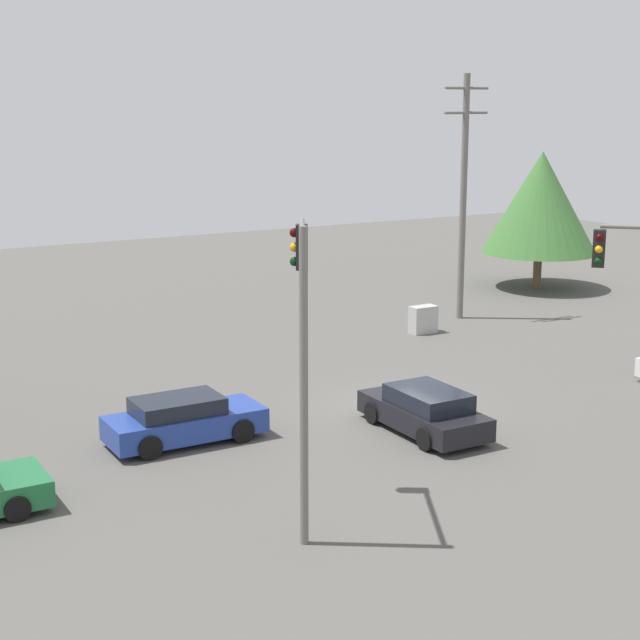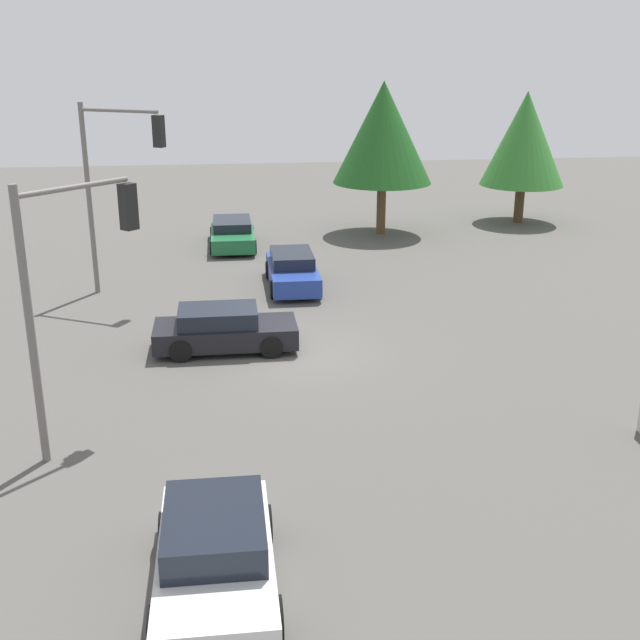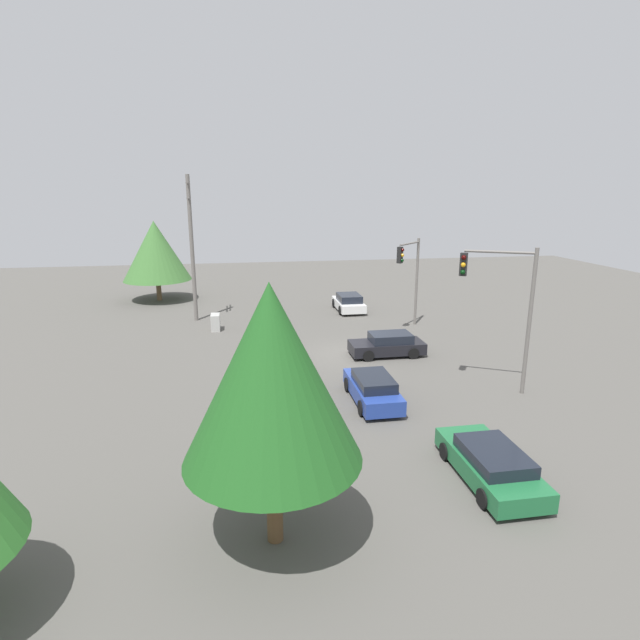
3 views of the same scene
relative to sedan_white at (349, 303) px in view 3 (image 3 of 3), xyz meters
name	(u,v)px [view 3 (image 3 of 3)]	position (x,y,z in m)	size (l,w,h in m)	color
ground_plane	(350,354)	(10.63, -2.30, -0.66)	(80.00, 80.00, 0.00)	#54514C
sedan_white	(349,303)	(0.00, 0.00, 0.00)	(4.16, 2.03, 1.36)	silver
sedan_blue	(373,389)	(17.48, -2.87, -0.02)	(4.34, 1.86, 1.31)	#233D93
sedan_dark	(388,345)	(11.21, -0.24, -0.02)	(1.94, 4.24, 1.31)	black
sedan_green	(490,464)	(24.19, -0.75, -0.07)	(4.57, 2.02, 1.20)	#1E6638
traffic_signal_main	(410,269)	(5.68, 2.93, 3.47)	(2.30, 2.28, 6.10)	slate
traffic_signal_cross	(504,296)	(17.12, 3.29, 3.94)	(1.74, 3.00, 6.82)	slate
utility_pole_tall	(192,246)	(1.06, -11.72, 4.81)	(2.20, 0.28, 10.34)	slate
electrical_cabinet	(215,322)	(4.09, -10.22, -0.10)	(1.09, 0.59, 1.11)	#B2B2AD
tree_behind	(156,251)	(-6.66, -15.38, 3.64)	(5.70, 5.70, 6.81)	brown
tree_right	(271,375)	(25.91, -7.92, 4.11)	(4.65, 4.65, 7.12)	brown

